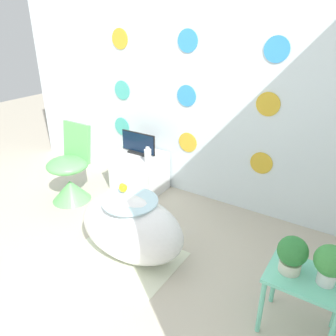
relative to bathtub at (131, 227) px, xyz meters
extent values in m
plane|color=#BCB29E|center=(-0.19, -0.74, -0.28)|extent=(12.00, 12.00, 0.00)
cube|color=white|center=(-0.19, 1.26, 1.02)|extent=(4.80, 0.04, 2.60)
cylinder|color=#4CBFB2|center=(-1.11, 1.23, 0.36)|extent=(0.22, 0.01, 0.22)
cylinder|color=gold|center=(-0.17, 1.23, 0.34)|extent=(0.22, 0.01, 0.22)
cylinder|color=gold|center=(0.67, 1.23, 0.29)|extent=(0.22, 0.01, 0.22)
cylinder|color=#4CBFB2|center=(-1.08, 1.23, 0.81)|extent=(0.22, 0.01, 0.22)
cylinder|color=#3899E5|center=(-0.20, 1.23, 0.85)|extent=(0.22, 0.01, 0.22)
cylinder|color=gold|center=(0.66, 1.23, 0.88)|extent=(0.22, 0.01, 0.22)
cylinder|color=gold|center=(-1.07, 1.23, 1.38)|extent=(0.22, 0.01, 0.22)
cylinder|color=#3899E5|center=(-0.20, 1.23, 1.39)|extent=(0.22, 0.01, 0.22)
cylinder|color=#3899E5|center=(0.67, 1.23, 1.35)|extent=(0.22, 0.01, 0.22)
cube|color=silver|center=(-0.04, -0.08, -0.28)|extent=(0.92, 0.72, 0.01)
ellipsoid|color=white|center=(0.00, 0.00, 0.00)|extent=(0.97, 0.56, 0.56)
cylinder|color=#B2DBEA|center=(0.00, 0.00, 0.26)|extent=(0.46, 0.46, 0.01)
sphere|color=yellow|center=(-0.12, 0.06, 0.31)|extent=(0.07, 0.07, 0.07)
sphere|color=yellow|center=(-0.12, 0.05, 0.34)|extent=(0.04, 0.04, 0.04)
cone|color=orange|center=(-0.12, 0.03, 0.34)|extent=(0.02, 0.02, 0.02)
cone|color=#66C166|center=(-1.17, 0.37, -0.16)|extent=(0.43, 0.43, 0.24)
ellipsoid|color=#66C166|center=(-1.17, 0.37, 0.15)|extent=(0.45, 0.45, 0.16)
cube|color=#66C166|center=(-1.17, 0.53, 0.36)|extent=(0.38, 0.09, 0.42)
cube|color=silver|center=(-0.68, 1.00, -0.05)|extent=(0.59, 0.43, 0.46)
cube|color=white|center=(-0.68, 0.79, 0.03)|extent=(0.50, 0.01, 0.13)
cube|color=black|center=(-0.68, 1.00, 0.19)|extent=(0.24, 0.12, 0.02)
cube|color=black|center=(-0.68, 1.00, 0.31)|extent=(0.45, 0.01, 0.24)
cube|color=#0F1E38|center=(-0.68, 0.99, 0.31)|extent=(0.43, 0.01, 0.22)
cylinder|color=white|center=(-0.44, 0.85, 0.25)|extent=(0.08, 0.08, 0.14)
cylinder|color=white|center=(-0.44, 0.85, 0.34)|extent=(0.04, 0.04, 0.03)
cube|color=#72D8B7|center=(1.37, -0.01, 0.16)|extent=(0.46, 0.35, 0.02)
cylinder|color=#72D8B7|center=(1.17, -0.16, -0.07)|extent=(0.03, 0.03, 0.42)
cylinder|color=#72D8B7|center=(1.17, 0.14, -0.07)|extent=(0.03, 0.03, 0.42)
cylinder|color=beige|center=(1.27, -0.02, 0.21)|extent=(0.13, 0.13, 0.08)
sphere|color=#2D7A38|center=(1.27, -0.02, 0.32)|extent=(0.18, 0.18, 0.18)
cylinder|color=white|center=(1.48, -0.01, 0.21)|extent=(0.10, 0.10, 0.09)
sphere|color=#3D8E42|center=(1.48, -0.01, 0.34)|extent=(0.19, 0.19, 0.19)
camera|label=1|loc=(1.50, -1.75, 1.60)|focal=35.00mm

